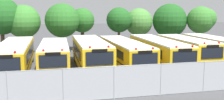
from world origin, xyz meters
The scene contains 17 objects.
ground_plane centered at (0.00, 0.00, 0.00)m, with size 160.00×160.00×0.00m, color #424244.
school_bus_0 centered at (-9.91, 0.13, 1.39)m, with size 2.72×11.60×2.63m.
school_bus_1 centered at (-6.55, -0.12, 1.35)m, with size 2.71×9.51×2.56m.
school_bus_2 centered at (-3.30, -0.05, 1.44)m, with size 2.65×10.23×2.73m.
school_bus_3 centered at (-0.05, 0.15, 1.35)m, with size 2.81×11.35×2.55m.
school_bus_4 centered at (3.32, -0.14, 1.40)m, with size 2.70×11.38×2.65m.
school_bus_5 centered at (6.48, 0.14, 1.40)m, with size 2.60×9.24×2.66m.
school_bus_6 centered at (9.76, -0.24, 1.39)m, with size 2.75×10.81×2.65m.
tree_0 centered at (-12.43, 9.21, 4.68)m, with size 4.48×4.48×6.90m.
tree_1 centered at (-10.05, 9.62, 3.88)m, with size 4.04×4.04×5.98m.
tree_2 centered at (-5.60, 9.13, 4.04)m, with size 4.22×4.22×6.18m.
tree_3 centered at (-2.83, 11.03, 3.92)m, with size 3.25×3.25×5.61m.
tree_4 centered at (2.18, 10.78, 4.05)m, with size 3.42×3.42×5.72m.
tree_5 centered at (5.33, 11.48, 3.67)m, with size 3.90×3.90×5.62m.
tree_6 centered at (9.70, 10.96, 3.90)m, with size 4.86×4.86×6.27m.
tree_7 centered at (13.65, 8.81, 4.02)m, with size 3.90×3.75×5.86m.
chainlink_fence centered at (-0.12, -8.82, 1.06)m, with size 24.18×0.07×2.04m.
Camera 1 is at (-6.62, -23.41, 5.31)m, focal length 41.34 mm.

